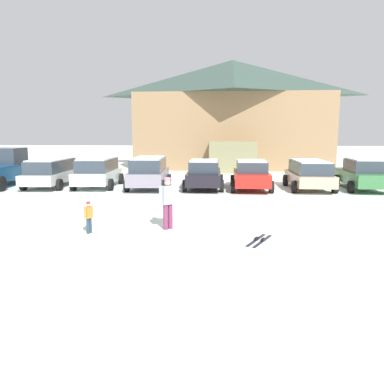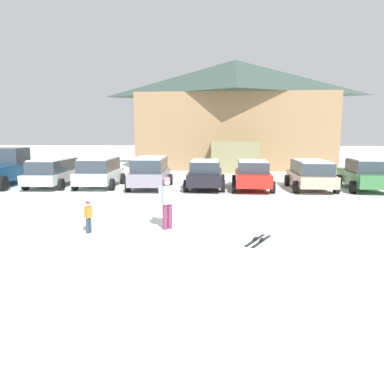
{
  "view_description": "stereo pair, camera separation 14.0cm",
  "coord_description": "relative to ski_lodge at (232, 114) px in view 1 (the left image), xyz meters",
  "views": [
    {
      "loc": [
        2.01,
        -7.05,
        3.08
      ],
      "look_at": [
        1.14,
        6.41,
        0.92
      ],
      "focal_mm": 35.0,
      "sensor_mm": 36.0,
      "label": 1
    },
    {
      "loc": [
        2.15,
        -7.04,
        3.08
      ],
      "look_at": [
        1.14,
        6.41,
        0.92
      ],
      "focal_mm": 35.0,
      "sensor_mm": 36.0,
      "label": 2
    }
  ],
  "objects": [
    {
      "name": "ground",
      "position": [
        -3.37,
        -27.03,
        -4.72
      ],
      "size": [
        160.0,
        160.0,
        0.0
      ],
      "primitive_type": "plane",
      "color": "white"
    },
    {
      "name": "ski_lodge",
      "position": [
        0.0,
        0.0,
        0.0
      ],
      "size": [
        16.82,
        10.9,
        9.3
      ],
      "color": "#95744F",
      "rests_on": "ground"
    },
    {
      "name": "parked_silver_wagon",
      "position": [
        -10.68,
        -13.49,
        -3.85
      ],
      "size": [
        2.24,
        4.71,
        1.6
      ],
      "color": "beige",
      "rests_on": "ground"
    },
    {
      "name": "parked_white_suv",
      "position": [
        -8.0,
        -13.47,
        -3.82
      ],
      "size": [
        2.34,
        4.25,
        1.66
      ],
      "color": "white",
      "rests_on": "ground"
    },
    {
      "name": "parked_grey_wagon",
      "position": [
        -5.07,
        -13.69,
        -3.8
      ],
      "size": [
        2.3,
        4.39,
        1.72
      ],
      "color": "gray",
      "rests_on": "ground"
    },
    {
      "name": "parked_black_sedan",
      "position": [
        -2.02,
        -13.55,
        -3.91
      ],
      "size": [
        2.14,
        4.33,
        1.59
      ],
      "color": "black",
      "rests_on": "ground"
    },
    {
      "name": "parked_red_sedan",
      "position": [
        0.53,
        -13.79,
        -3.91
      ],
      "size": [
        2.24,
        4.13,
        1.6
      ],
      "color": "red",
      "rests_on": "ground"
    },
    {
      "name": "parked_beige_suv",
      "position": [
        3.68,
        -13.58,
        -3.86
      ],
      "size": [
        2.27,
        4.26,
        1.59
      ],
      "color": "tan",
      "rests_on": "ground"
    },
    {
      "name": "parked_green_coupe",
      "position": [
        6.54,
        -13.45,
        -3.87
      ],
      "size": [
        2.25,
        4.41,
        1.69
      ],
      "color": "#36703D",
      "rests_on": "ground"
    },
    {
      "name": "skier_child_in_orange_jacket",
      "position": [
        -5.23,
        -23.12,
        -4.16
      ],
      "size": [
        0.22,
        0.34,
        0.99
      ],
      "color": "#293E4E",
      "rests_on": "ground"
    },
    {
      "name": "skier_adult_in_blue_parka",
      "position": [
        -2.88,
        -22.45,
        -3.78
      ],
      "size": [
        0.5,
        0.44,
        1.67
      ],
      "color": "#7A2F52",
      "rests_on": "ground"
    },
    {
      "name": "pair_of_skis",
      "position": [
        -0.1,
        -23.61,
        -4.7
      ],
      "size": [
        0.88,
        1.38,
        0.08
      ],
      "color": "black",
      "rests_on": "ground"
    }
  ]
}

